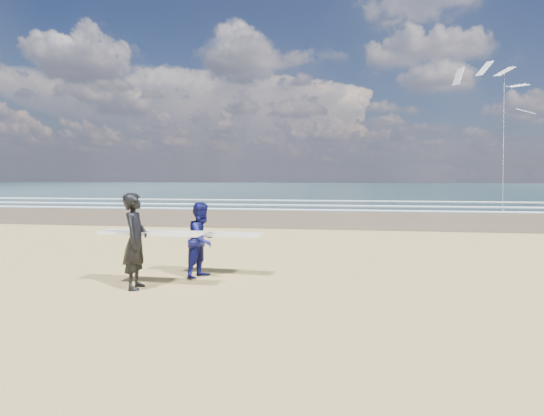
# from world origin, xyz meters

# --- Properties ---
(ocean) EXTENTS (220.00, 100.00, 0.02)m
(ocean) POSITION_xyz_m (20.00, 72.00, 0.01)
(ocean) COLOR #183235
(ocean) RESTS_ON ground
(surfer_near) EXTENTS (2.22, 1.05, 1.97)m
(surfer_near) POSITION_xyz_m (0.29, 0.86, 1.00)
(surfer_near) COLOR black
(surfer_near) RESTS_ON ground
(surfer_far) EXTENTS (2.24, 1.20, 1.71)m
(surfer_far) POSITION_xyz_m (1.30, 2.14, 0.86)
(surfer_far) COLOR #0C0E47
(surfer_far) RESTS_ON ground
(kite_1) EXTENTS (6.14, 4.78, 10.75)m
(kite_1) POSITION_xyz_m (14.92, 26.87, 6.07)
(kite_1) COLOR slate
(kite_1) RESTS_ON ground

